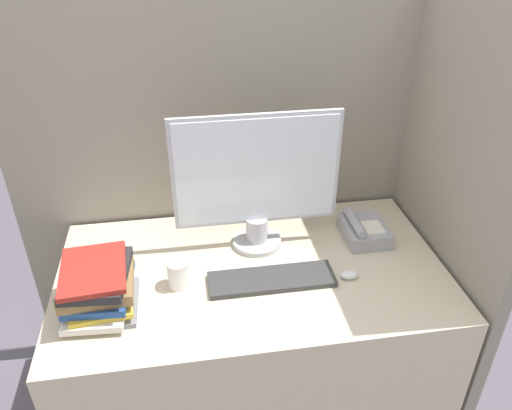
{
  "coord_description": "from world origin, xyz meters",
  "views": [
    {
      "loc": [
        -0.21,
        -0.99,
        1.86
      ],
      "look_at": [
        0.02,
        0.43,
        0.98
      ],
      "focal_mm": 35.0,
      "sensor_mm": 36.0,
      "label": 1
    }
  ],
  "objects_px": {
    "keyboard": "(272,279)",
    "book_stack": "(98,287)",
    "monitor": "(257,183)",
    "desk_telephone": "(364,230)",
    "coffee_cup": "(178,274)",
    "mouse": "(350,275)"
  },
  "relations": [
    {
      "from": "keyboard",
      "to": "mouse",
      "type": "distance_m",
      "value": 0.27
    },
    {
      "from": "monitor",
      "to": "desk_telephone",
      "type": "height_order",
      "value": "monitor"
    },
    {
      "from": "coffee_cup",
      "to": "book_stack",
      "type": "xyz_separation_m",
      "value": [
        -0.25,
        -0.07,
        0.03
      ]
    },
    {
      "from": "monitor",
      "to": "book_stack",
      "type": "height_order",
      "value": "monitor"
    },
    {
      "from": "coffee_cup",
      "to": "book_stack",
      "type": "relative_size",
      "value": 0.34
    },
    {
      "from": "keyboard",
      "to": "coffee_cup",
      "type": "height_order",
      "value": "coffee_cup"
    },
    {
      "from": "book_stack",
      "to": "keyboard",
      "type": "bearing_deg",
      "value": 3.42
    },
    {
      "from": "mouse",
      "to": "desk_telephone",
      "type": "height_order",
      "value": "desk_telephone"
    },
    {
      "from": "keyboard",
      "to": "book_stack",
      "type": "xyz_separation_m",
      "value": [
        -0.56,
        -0.03,
        0.07
      ]
    },
    {
      "from": "monitor",
      "to": "mouse",
      "type": "relative_size",
      "value": 9.32
    },
    {
      "from": "book_stack",
      "to": "mouse",
      "type": "bearing_deg",
      "value": 0.7
    },
    {
      "from": "monitor",
      "to": "mouse",
      "type": "height_order",
      "value": "monitor"
    },
    {
      "from": "monitor",
      "to": "book_stack",
      "type": "xyz_separation_m",
      "value": [
        -0.55,
        -0.27,
        -0.18
      ]
    },
    {
      "from": "desk_telephone",
      "to": "monitor",
      "type": "bearing_deg",
      "value": 175.67
    },
    {
      "from": "keyboard",
      "to": "coffee_cup",
      "type": "distance_m",
      "value": 0.32
    },
    {
      "from": "mouse",
      "to": "desk_telephone",
      "type": "xyz_separation_m",
      "value": [
        0.13,
        0.23,
        0.02
      ]
    },
    {
      "from": "keyboard",
      "to": "mouse",
      "type": "bearing_deg",
      "value": -4.95
    },
    {
      "from": "book_stack",
      "to": "desk_telephone",
      "type": "xyz_separation_m",
      "value": [
        0.96,
        0.24,
        -0.05
      ]
    },
    {
      "from": "book_stack",
      "to": "monitor",
      "type": "bearing_deg",
      "value": 25.9
    },
    {
      "from": "monitor",
      "to": "book_stack",
      "type": "distance_m",
      "value": 0.64
    },
    {
      "from": "keyboard",
      "to": "mouse",
      "type": "xyz_separation_m",
      "value": [
        0.27,
        -0.02,
        0.0
      ]
    },
    {
      "from": "coffee_cup",
      "to": "book_stack",
      "type": "bearing_deg",
      "value": -165.36
    }
  ]
}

